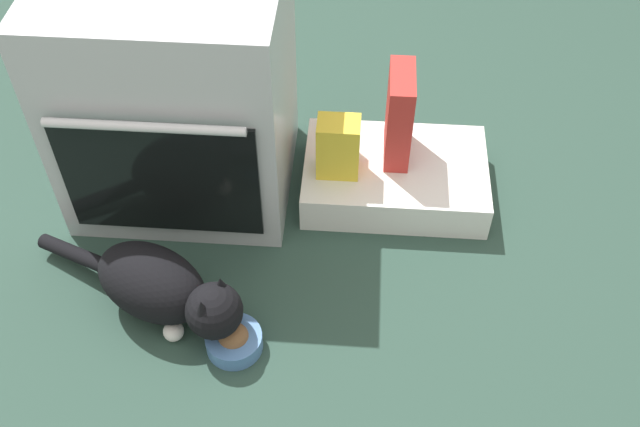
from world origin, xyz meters
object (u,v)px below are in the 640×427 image
at_px(food_bowl, 234,340).
at_px(pantry_cabinet, 395,176).
at_px(cereal_box, 399,115).
at_px(oven, 176,91).
at_px(cat, 163,288).
at_px(snack_bag, 338,147).

bearing_deg(food_bowl, pantry_cabinet, 55.68).
height_order(pantry_cabinet, cereal_box, cereal_box).
relative_size(oven, cat, 1.11).
bearing_deg(cat, pantry_cabinet, 65.56).
bearing_deg(oven, cereal_box, 4.07).
xyz_separation_m(pantry_cabinet, cat, (-0.59, -0.49, 0.05)).
relative_size(pantry_cabinet, cat, 0.88).
xyz_separation_m(oven, cereal_box, (0.62, 0.04, -0.09)).
xyz_separation_m(food_bowl, cereal_box, (0.40, 0.63, 0.22)).
bearing_deg(pantry_cabinet, oven, 179.67).
bearing_deg(pantry_cabinet, cereal_box, 92.52).
bearing_deg(food_bowl, oven, 110.73).
bearing_deg(pantry_cabinet, food_bowl, -124.32).
xyz_separation_m(pantry_cabinet, food_bowl, (-0.40, -0.58, -0.03)).
bearing_deg(cereal_box, food_bowl, -122.12).
bearing_deg(pantry_cabinet, cat, -139.88).
height_order(pantry_cabinet, cat, cat).
distance_m(oven, cat, 0.55).
xyz_separation_m(oven, food_bowl, (0.22, -0.59, -0.31)).
height_order(cat, cereal_box, cereal_box).
xyz_separation_m(oven, pantry_cabinet, (0.62, -0.00, -0.28)).
distance_m(cereal_box, snack_bag, 0.20).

